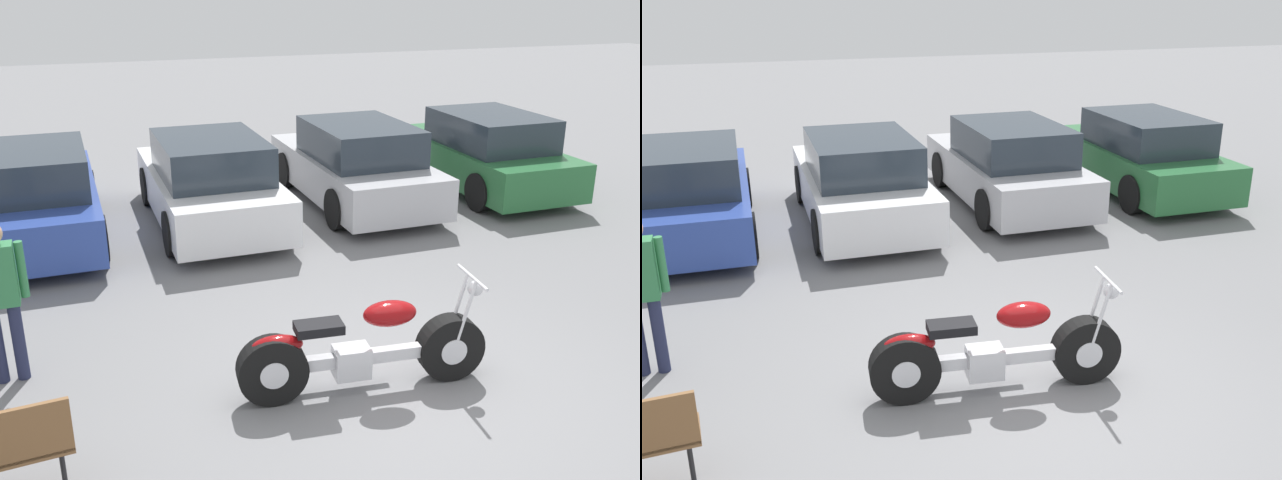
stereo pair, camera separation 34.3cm
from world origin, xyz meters
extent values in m
plane|color=slate|center=(0.00, 0.00, 0.00)|extent=(60.00, 60.00, 0.00)
cylinder|color=black|center=(0.54, 0.07, 0.33)|extent=(0.67, 0.26, 0.66)
cylinder|color=silver|center=(0.54, 0.07, 0.33)|extent=(0.28, 0.25, 0.26)
cylinder|color=black|center=(-1.21, 0.25, 0.33)|extent=(0.67, 0.26, 0.66)
cylinder|color=silver|center=(-1.21, 0.25, 0.33)|extent=(0.28, 0.25, 0.26)
cube|color=silver|center=(-0.34, 0.16, 0.34)|extent=(1.34, 0.24, 0.12)
cube|color=silver|center=(-0.46, 0.17, 0.31)|extent=(0.36, 0.27, 0.30)
ellipsoid|color=maroon|center=(-0.09, 0.14, 0.77)|extent=(0.55, 0.33, 0.24)
cube|color=black|center=(-0.77, 0.21, 0.71)|extent=(0.46, 0.28, 0.09)
ellipsoid|color=maroon|center=(-1.16, 0.25, 0.57)|extent=(0.50, 0.25, 0.20)
cylinder|color=silver|center=(0.62, -0.02, 0.69)|extent=(0.22, 0.06, 0.73)
cylinder|color=silver|center=(0.63, 0.15, 0.69)|extent=(0.22, 0.06, 0.73)
cylinder|color=silver|center=(0.72, 0.06, 1.05)|extent=(0.09, 0.62, 0.03)
sphere|color=silver|center=(0.76, 0.05, 0.93)|extent=(0.15, 0.15, 0.15)
cylinder|color=silver|center=(-0.69, 0.34, 0.21)|extent=(1.34, 0.21, 0.08)
cube|color=#2D479E|center=(-3.25, 5.71, 0.51)|extent=(1.74, 4.14, 0.66)
cube|color=#28333D|center=(-3.25, 5.47, 1.13)|extent=(1.53, 2.15, 0.58)
cylinder|color=black|center=(-2.45, 7.00, 0.33)|extent=(0.20, 0.65, 0.65)
cylinder|color=black|center=(-2.45, 4.43, 0.33)|extent=(0.20, 0.65, 0.65)
cube|color=white|center=(-0.67, 5.59, 0.51)|extent=(1.74, 4.14, 0.66)
cube|color=#28333D|center=(-0.67, 5.34, 1.13)|extent=(1.53, 2.15, 0.58)
cylinder|color=black|center=(-1.48, 6.87, 0.33)|extent=(0.20, 0.65, 0.65)
cylinder|color=black|center=(0.14, 6.87, 0.33)|extent=(0.20, 0.65, 0.65)
cylinder|color=black|center=(-1.48, 4.31, 0.33)|extent=(0.20, 0.65, 0.65)
cylinder|color=black|center=(0.14, 4.31, 0.33)|extent=(0.20, 0.65, 0.65)
cube|color=#BCBCC1|center=(1.92, 5.84, 0.51)|extent=(1.74, 4.14, 0.66)
cube|color=#28333D|center=(1.92, 5.59, 1.13)|extent=(1.53, 2.15, 0.58)
cylinder|color=black|center=(1.11, 7.12, 0.33)|extent=(0.20, 0.65, 0.65)
cylinder|color=black|center=(2.73, 7.12, 0.33)|extent=(0.20, 0.65, 0.65)
cylinder|color=black|center=(1.11, 4.55, 0.33)|extent=(0.20, 0.65, 0.65)
cylinder|color=black|center=(2.73, 4.55, 0.33)|extent=(0.20, 0.65, 0.65)
cube|color=#286B38|center=(4.50, 5.88, 0.51)|extent=(1.74, 4.14, 0.66)
cube|color=#28333D|center=(4.50, 5.63, 1.13)|extent=(1.53, 2.15, 0.58)
cylinder|color=black|center=(3.70, 7.16, 0.33)|extent=(0.20, 0.65, 0.65)
cylinder|color=black|center=(5.31, 7.16, 0.33)|extent=(0.20, 0.65, 0.65)
cylinder|color=black|center=(3.70, 4.60, 0.33)|extent=(0.20, 0.65, 0.65)
cylinder|color=black|center=(5.31, 4.60, 0.33)|extent=(0.20, 0.65, 0.65)
cylinder|color=black|center=(-3.06, -0.35, 0.23)|extent=(0.04, 0.04, 0.45)
cylinder|color=#232847|center=(-3.39, 1.49, 0.40)|extent=(0.12, 0.12, 0.81)
cylinder|color=#337F4C|center=(-3.27, 1.49, 1.14)|extent=(0.08, 0.08, 0.56)
camera|label=1|loc=(-2.76, -5.25, 3.70)|focal=40.00mm
camera|label=2|loc=(-2.43, -5.36, 3.70)|focal=40.00mm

